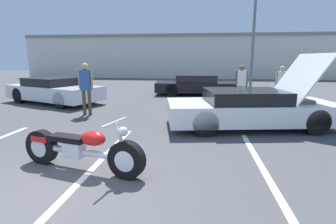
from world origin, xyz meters
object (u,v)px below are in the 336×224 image
spectator_near_motorcycle (281,83)px  spectator_midground (241,82)px  parked_car_left_row (54,91)px  spectator_by_show_car (86,84)px  parked_car_right_row (199,85)px  motorcycle (81,149)px  light_pole (255,25)px  show_car_hood_open (251,108)px

spectator_near_motorcycle → spectator_midground: spectator_midground is taller
parked_car_left_row → spectator_by_show_car: (2.55, -2.32, 0.53)m
parked_car_left_row → parked_car_right_row: size_ratio=0.99×
motorcycle → parked_car_right_row: parked_car_right_row is taller
spectator_near_motorcycle → spectator_by_show_car: 7.75m
light_pole → spectator_by_show_car: light_pole is taller
parked_car_right_row → spectator_midground: (1.80, -3.18, 0.47)m
light_pole → show_car_hood_open: (-2.05, -10.77, -3.54)m
motorcycle → show_car_hood_open: size_ratio=0.49×
parked_car_left_row → parked_car_right_row: parked_car_left_row is taller
light_pole → spectator_midground: 7.87m
show_car_hood_open → spectator_midground: show_car_hood_open is taller
parked_car_left_row → spectator_midground: bearing=25.6°
show_car_hood_open → parked_car_left_row: show_car_hood_open is taller
motorcycle → parked_car_right_row: size_ratio=0.50×
light_pole → motorcycle: size_ratio=3.07×
spectator_midground → show_car_hood_open: bearing=-94.1°
light_pole → parked_car_left_row: bearing=-143.4°
light_pole → parked_car_right_row: bearing=-133.0°
light_pole → show_car_hood_open: size_ratio=1.51×
motorcycle → spectator_midground: bearing=76.4°
spectator_midground → parked_car_left_row: bearing=-177.2°
spectator_by_show_car → spectator_midground: spectator_by_show_car is taller
parked_car_left_row → spectator_near_motorcycle: 9.83m
spectator_near_motorcycle → spectator_by_show_car: bearing=-159.8°
spectator_by_show_car → motorcycle: bearing=-67.6°
light_pole → spectator_near_motorcycle: light_pole is taller
motorcycle → show_car_hood_open: 4.94m
light_pole → show_car_hood_open: 11.53m
show_car_hood_open → parked_car_right_row: 7.10m
parked_car_left_row → show_car_hood_open: bearing=-0.1°
light_pole → spectator_by_show_car: 12.62m
spectator_by_show_car → spectator_midground: (5.66, 2.72, -0.08)m
motorcycle → spectator_near_motorcycle: 9.00m
spectator_midground → spectator_by_show_car: bearing=-154.3°
motorcycle → spectator_near_motorcycle: spectator_near_motorcycle is taller
spectator_midground → parked_car_right_row: bearing=119.6°
parked_car_left_row → spectator_midground: (8.20, 0.41, 0.44)m
parked_car_right_row → spectator_by_show_car: spectator_by_show_car is taller
light_pole → parked_car_left_row: 12.94m
light_pole → spectator_midground: light_pole is taller
parked_car_left_row → spectator_midground: size_ratio=2.86×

